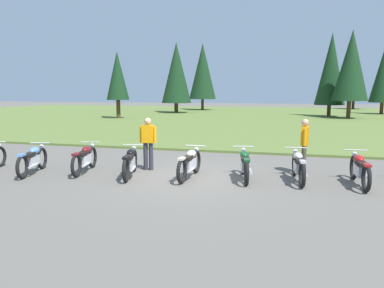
# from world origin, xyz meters

# --- Properties ---
(ground_plane) EXTENTS (140.00, 140.00, 0.00)m
(ground_plane) POSITION_xyz_m (0.00, 0.00, 0.00)
(ground_plane) COLOR #605B54
(grass_moorland) EXTENTS (80.00, 44.00, 0.10)m
(grass_moorland) POSITION_xyz_m (0.00, 26.52, 0.05)
(grass_moorland) COLOR #5B7033
(grass_moorland) RESTS_ON ground
(forest_treeline) EXTENTS (33.46, 27.62, 8.66)m
(forest_treeline) POSITION_xyz_m (2.52, 33.09, 4.53)
(forest_treeline) COLOR #47331E
(forest_treeline) RESTS_ON ground
(motorcycle_sky_blue) EXTENTS (0.78, 2.05, 0.88)m
(motorcycle_sky_blue) POSITION_xyz_m (-4.66, -0.75, 0.44)
(motorcycle_sky_blue) COLOR black
(motorcycle_sky_blue) RESTS_ON ground
(motorcycle_maroon) EXTENTS (0.71, 2.08, 0.88)m
(motorcycle_maroon) POSITION_xyz_m (-3.23, -0.17, 0.44)
(motorcycle_maroon) COLOR black
(motorcycle_maroon) RESTS_ON ground
(motorcycle_black) EXTENTS (0.77, 2.06, 0.88)m
(motorcycle_black) POSITION_xyz_m (-1.63, -0.33, 0.44)
(motorcycle_black) COLOR black
(motorcycle_black) RESTS_ON ground
(motorcycle_cream) EXTENTS (0.62, 2.10, 0.88)m
(motorcycle_cream) POSITION_xyz_m (0.11, -0.05, 0.44)
(motorcycle_cream) COLOR black
(motorcycle_cream) RESTS_ON ground
(motorcycle_british_green) EXTENTS (0.70, 2.08, 0.88)m
(motorcycle_british_green) POSITION_xyz_m (1.67, 0.20, 0.44)
(motorcycle_british_green) COLOR black
(motorcycle_british_green) RESTS_ON ground
(motorcycle_silver) EXTENTS (0.63, 2.10, 0.88)m
(motorcycle_silver) POSITION_xyz_m (3.14, 0.35, 0.44)
(motorcycle_silver) COLOR black
(motorcycle_silver) RESTS_ON ground
(motorcycle_red) EXTENTS (0.62, 2.10, 0.88)m
(motorcycle_red) POSITION_xyz_m (4.71, 0.32, 0.44)
(motorcycle_red) COLOR black
(motorcycle_red) RESTS_ON ground
(rider_checking_bike) EXTENTS (0.22, 0.55, 1.67)m
(rider_checking_bike) POSITION_xyz_m (3.30, 1.41, 0.95)
(rider_checking_bike) COLOR #4C4233
(rider_checking_bike) RESTS_ON ground
(rider_near_row_end) EXTENTS (0.55, 0.24, 1.67)m
(rider_near_row_end) POSITION_xyz_m (-1.46, 0.68, 0.95)
(rider_near_row_end) COLOR #2D2D38
(rider_near_row_end) RESTS_ON ground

